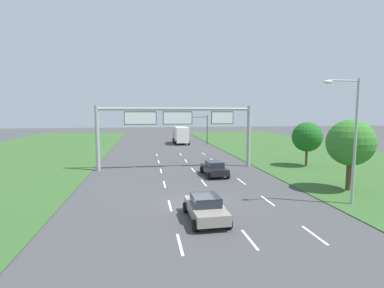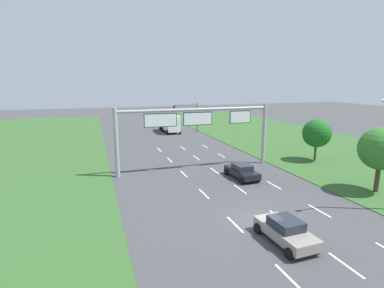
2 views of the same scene
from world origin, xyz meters
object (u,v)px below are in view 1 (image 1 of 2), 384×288
at_px(sign_gantry, 176,124).
at_px(traffic_light_mast, 197,124).
at_px(roadside_tree_mid, 307,137).
at_px(box_truck, 181,135).
at_px(street_lamp, 351,131).
at_px(roadside_tree_near, 350,143).
at_px(car_lead_silver, 206,208).
at_px(car_near_red, 214,168).

height_order(sign_gantry, traffic_light_mast, sign_gantry).
bearing_deg(roadside_tree_mid, box_truck, 113.61).
xyz_separation_m(box_truck, street_lamp, (6.77, -39.96, 3.31)).
distance_m(traffic_light_mast, roadside_tree_mid, 26.04).
bearing_deg(traffic_light_mast, sign_gantry, -105.34).
bearing_deg(roadside_tree_mid, roadside_tree_near, -102.29).
bearing_deg(sign_gantry, box_truck, 82.23).
xyz_separation_m(sign_gantry, traffic_light_mast, (6.42, 23.40, -1.09)).
bearing_deg(sign_gantry, roadside_tree_near, -42.38).
bearing_deg(street_lamp, car_lead_silver, -172.49).
bearing_deg(roadside_tree_mid, car_lead_silver, -134.78).
xyz_separation_m(traffic_light_mast, roadside_tree_near, (6.26, -34.97, 0.02)).
bearing_deg(box_truck, car_near_red, -90.93).
height_order(box_truck, sign_gantry, sign_gantry).
relative_size(box_truck, street_lamp, 0.84).
distance_m(box_truck, roadside_tree_mid, 28.79).
distance_m(street_lamp, roadside_tree_mid, 14.52).
xyz_separation_m(car_lead_silver, roadside_tree_near, (12.59, 4.60, 3.14)).
relative_size(car_lead_silver, street_lamp, 0.50).
height_order(sign_gantry, street_lamp, street_lamp).
xyz_separation_m(box_truck, roadside_tree_mid, (11.51, -26.33, 1.67)).
relative_size(sign_gantry, street_lamp, 2.03).
xyz_separation_m(sign_gantry, street_lamp, (10.20, -14.84, 0.12)).
bearing_deg(car_near_red, street_lamp, -59.37).
bearing_deg(car_near_red, roadside_tree_mid, 12.68).
xyz_separation_m(car_lead_silver, traffic_light_mast, (6.33, 39.57, 3.12)).
relative_size(sign_gantry, roadside_tree_near, 3.00).
distance_m(car_lead_silver, traffic_light_mast, 40.19).
relative_size(sign_gantry, traffic_light_mast, 3.08).
height_order(car_lead_silver, traffic_light_mast, traffic_light_mast).
relative_size(car_lead_silver, box_truck, 0.60).
bearing_deg(roadside_tree_mid, sign_gantry, 175.38).
xyz_separation_m(car_lead_silver, street_lamp, (10.11, 1.33, 4.33)).
relative_size(car_near_red, street_lamp, 0.51).
relative_size(car_lead_silver, traffic_light_mast, 0.76).
xyz_separation_m(car_lead_silver, box_truck, (3.34, 41.29, 1.02)).
height_order(box_truck, roadside_tree_near, roadside_tree_near).
distance_m(car_near_red, roadside_tree_mid, 12.31).
xyz_separation_m(car_near_red, box_truck, (0.08, 29.48, 1.03)).
bearing_deg(car_near_red, sign_gantry, 124.99).
xyz_separation_m(sign_gantry, roadside_tree_near, (12.68, -11.57, -1.07)).
height_order(box_truck, roadside_tree_mid, roadside_tree_mid).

